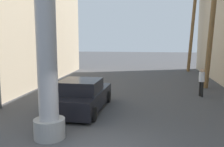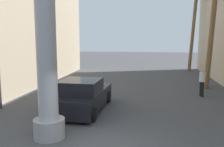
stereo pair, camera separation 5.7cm
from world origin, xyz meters
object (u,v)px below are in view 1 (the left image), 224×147
(palm_tree_mid_left, at_px, (43,24))
(pedestrian_mid_right, at_px, (202,80))
(traffic_light_mast, at_px, (23,20))
(palm_tree_mid_right, at_px, (211,12))
(palm_tree_far_right, at_px, (193,15))
(street_lamp, at_px, (224,23))
(car_lead, at_px, (82,96))

(palm_tree_mid_left, xyz_separation_m, pedestrian_mid_right, (10.91, -2.17, -3.55))
(traffic_light_mast, height_order, pedestrian_mid_right, traffic_light_mast)
(pedestrian_mid_right, bearing_deg, traffic_light_mast, -155.37)
(palm_tree_mid_right, distance_m, palm_tree_far_right, 8.59)
(street_lamp, distance_m, palm_tree_far_right, 13.05)
(traffic_light_mast, bearing_deg, street_lamp, 15.84)
(palm_tree_mid_left, bearing_deg, street_lamp, -17.13)
(traffic_light_mast, bearing_deg, palm_tree_far_right, 56.65)
(car_lead, height_order, palm_tree_mid_right, palm_tree_mid_right)
(palm_tree_mid_right, bearing_deg, pedestrian_mid_right, -108.64)
(street_lamp, bearing_deg, palm_tree_mid_right, 85.62)
(street_lamp, xyz_separation_m, palm_tree_far_right, (0.57, 12.95, 1.50))
(street_lamp, distance_m, traffic_light_mast, 10.17)
(palm_tree_mid_right, xyz_separation_m, pedestrian_mid_right, (-1.01, -2.98, -4.31))
(street_lamp, relative_size, palm_tree_mid_left, 0.95)
(palm_tree_far_right, height_order, pedestrian_mid_right, palm_tree_far_right)
(car_lead, bearing_deg, palm_tree_mid_right, 42.72)
(pedestrian_mid_right, bearing_deg, street_lamp, -64.46)
(palm_tree_mid_left, bearing_deg, traffic_light_mast, -74.18)
(palm_tree_mid_right, height_order, pedestrian_mid_right, palm_tree_mid_right)
(traffic_light_mast, height_order, car_lead, traffic_light_mast)
(street_lamp, relative_size, pedestrian_mid_right, 4.21)
(palm_tree_far_right, bearing_deg, palm_tree_mid_right, -91.57)
(car_lead, bearing_deg, pedestrian_mid_right, 31.06)
(palm_tree_mid_right, height_order, palm_tree_mid_left, palm_tree_mid_right)
(car_lead, relative_size, palm_tree_far_right, 0.52)
(car_lead, distance_m, palm_tree_far_right, 17.93)
(palm_tree_far_right, bearing_deg, pedestrian_mid_right, -96.13)
(palm_tree_far_right, xyz_separation_m, pedestrian_mid_right, (-1.24, -11.55, -4.82))
(palm_tree_mid_left, height_order, pedestrian_mid_right, palm_tree_mid_left)
(traffic_light_mast, relative_size, palm_tree_mid_left, 0.83)
(street_lamp, height_order, palm_tree_far_right, palm_tree_far_right)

